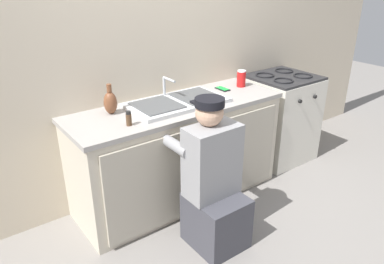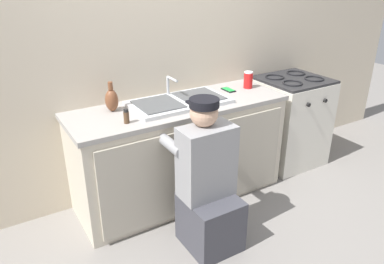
% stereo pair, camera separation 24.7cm
% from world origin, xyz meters
% --- Properties ---
extents(ground_plane, '(12.00, 12.00, 0.00)m').
position_xyz_m(ground_plane, '(0.00, 0.00, 0.00)').
color(ground_plane, gray).
extents(back_wall, '(6.00, 0.10, 2.50)m').
position_xyz_m(back_wall, '(0.00, 0.65, 1.25)').
color(back_wall, beige).
rests_on(back_wall, ground_plane).
extents(counter_cabinet, '(1.78, 0.62, 0.83)m').
position_xyz_m(counter_cabinet, '(0.00, 0.29, 0.41)').
color(counter_cabinet, beige).
rests_on(counter_cabinet, ground_plane).
extents(countertop, '(1.82, 0.62, 0.04)m').
position_xyz_m(countertop, '(0.00, 0.30, 0.85)').
color(countertop, '#9E9993').
rests_on(countertop, counter_cabinet).
extents(sink_double_basin, '(0.80, 0.44, 0.19)m').
position_xyz_m(sink_double_basin, '(0.00, 0.30, 0.89)').
color(sink_double_basin, silver).
rests_on(sink_double_basin, countertop).
extents(stove_range, '(0.63, 0.62, 0.90)m').
position_xyz_m(stove_range, '(1.28, 0.30, 0.45)').
color(stove_range, silver).
rests_on(stove_range, ground_plane).
extents(plumber_person, '(0.42, 0.61, 1.10)m').
position_xyz_m(plumber_person, '(-0.14, -0.34, 0.46)').
color(plumber_person, '#3F3F47').
rests_on(plumber_person, ground_plane).
extents(cell_phone, '(0.07, 0.14, 0.01)m').
position_xyz_m(cell_phone, '(0.55, 0.38, 0.87)').
color(cell_phone, black).
rests_on(cell_phone, countertop).
extents(soda_cup_red, '(0.08, 0.08, 0.15)m').
position_xyz_m(soda_cup_red, '(0.75, 0.35, 0.94)').
color(soda_cup_red, red).
rests_on(soda_cup_red, countertop).
extents(vase_decorative, '(0.10, 0.10, 0.23)m').
position_xyz_m(vase_decorative, '(-0.52, 0.43, 0.96)').
color(vase_decorative, brown).
rests_on(vase_decorative, countertop).
extents(spice_bottle_pepper, '(0.04, 0.04, 0.10)m').
position_xyz_m(spice_bottle_pepper, '(-0.52, 0.14, 0.92)').
color(spice_bottle_pepper, '#513823').
rests_on(spice_bottle_pepper, countertop).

